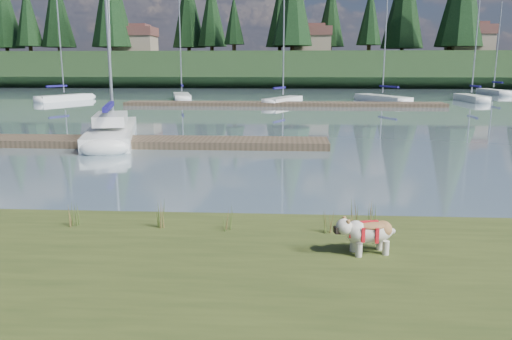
{
  "coord_description": "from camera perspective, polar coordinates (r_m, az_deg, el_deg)",
  "views": [
    {
      "loc": [
        2.3,
        -11.09,
        3.26
      ],
      "look_at": [
        1.65,
        -0.5,
        1.03
      ],
      "focal_mm": 35.0,
      "sensor_mm": 36.0,
      "label": 1
    }
  ],
  "objects": [
    {
      "name": "weed_5",
      "position": [
        9.2,
        12.94,
        -5.14
      ],
      "size": [
        0.17,
        0.14,
        0.64
      ],
      "color": "#475B23",
      "rests_on": "bank"
    },
    {
      "name": "weed_1",
      "position": [
        9.02,
        -3.32,
        -5.61
      ],
      "size": [
        0.17,
        0.14,
        0.48
      ],
      "color": "#475B23",
      "rests_on": "bank"
    },
    {
      "name": "sailboat_bg_3",
      "position": [
        47.76,
        13.77,
        8.03
      ],
      "size": [
        4.55,
        7.86,
        11.61
      ],
      "rotation": [
        0.0,
        0.0,
        1.98
      ],
      "color": "white",
      "rests_on": "ground"
    },
    {
      "name": "sailboat_bg_1",
      "position": [
        49.59,
        -8.5,
        8.37
      ],
      "size": [
        3.16,
        7.38,
        10.91
      ],
      "rotation": [
        0.0,
        0.0,
        1.82
      ],
      "color": "white",
      "rests_on": "ground"
    },
    {
      "name": "bank",
      "position": [
        6.38,
        -19.07,
        -17.78
      ],
      "size": [
        60.0,
        9.0,
        0.35
      ],
      "primitive_type": "cube",
      "color": "#3D491D",
      "rests_on": "ground"
    },
    {
      "name": "house_0",
      "position": [
        84.75,
        -13.59,
        14.31
      ],
      "size": [
        6.3,
        5.3,
        4.65
      ],
      "color": "gray",
      "rests_on": "ridge"
    },
    {
      "name": "ground",
      "position": [
        41.28,
        0.31,
        7.36
      ],
      "size": [
        200.0,
        200.0,
        0.0
      ],
      "primitive_type": "plane",
      "color": "gray",
      "rests_on": "ground"
    },
    {
      "name": "dock_near",
      "position": [
        21.28,
        -13.77,
        3.14
      ],
      "size": [
        16.0,
        2.0,
        0.3
      ],
      "primitive_type": "cube",
      "color": "#4C3D2C",
      "rests_on": "ground"
    },
    {
      "name": "weed_0",
      "position": [
        9.28,
        -10.64,
        -5.15
      ],
      "size": [
        0.17,
        0.14,
        0.55
      ],
      "color": "#475B23",
      "rests_on": "bank"
    },
    {
      "name": "sailboat_bg_4",
      "position": [
        51.13,
        23.15,
        7.66
      ],
      "size": [
        1.4,
        6.61,
        9.88
      ],
      "rotation": [
        0.0,
        0.0,
        1.59
      ],
      "color": "white",
      "rests_on": "ground"
    },
    {
      "name": "ridge",
      "position": [
        84.12,
        1.98,
        11.37
      ],
      "size": [
        200.0,
        20.0,
        5.0
      ],
      "primitive_type": "cube",
      "color": "#1C3117",
      "rests_on": "ground"
    },
    {
      "name": "house_1",
      "position": [
        82.27,
        6.29,
        14.65
      ],
      "size": [
        6.3,
        5.3,
        4.65
      ],
      "color": "gray",
      "rests_on": "ridge"
    },
    {
      "name": "conifer_3",
      "position": [
        84.42,
        -5.13,
        17.61
      ],
      "size": [
        4.84,
        4.84,
        12.25
      ],
      "color": "#382619",
      "rests_on": "ridge"
    },
    {
      "name": "conifer_1",
      "position": [
        92.69,
        -24.65,
        15.82
      ],
      "size": [
        4.4,
        4.4,
        11.3
      ],
      "color": "#382619",
      "rests_on": "ridge"
    },
    {
      "name": "mud_lip",
      "position": [
        10.27,
        -9.67,
        -6.4
      ],
      "size": [
        60.0,
        0.5,
        0.14
      ],
      "primitive_type": "cube",
      "color": "#33281C",
      "rests_on": "ground"
    },
    {
      "name": "sailboat_bg_2",
      "position": [
        43.68,
        3.41,
        8.03
      ],
      "size": [
        3.76,
        6.52,
        9.99
      ],
      "rotation": [
        0.0,
        0.0,
        1.17
      ],
      "color": "white",
      "rests_on": "ground"
    },
    {
      "name": "weed_3",
      "position": [
        9.84,
        -20.18,
        -4.84
      ],
      "size": [
        0.17,
        0.14,
        0.49
      ],
      "color": "#475B23",
      "rests_on": "bank"
    },
    {
      "name": "house_2",
      "position": [
        84.84,
        23.26,
        13.7
      ],
      "size": [
        6.3,
        5.3,
        4.65
      ],
      "color": "gray",
      "rests_on": "ridge"
    },
    {
      "name": "weed_4",
      "position": [
        9.01,
        8.38,
        -5.99
      ],
      "size": [
        0.17,
        0.14,
        0.4
      ],
      "color": "#475B23",
      "rests_on": "bank"
    },
    {
      "name": "sailboat_bg_5",
      "position": [
        63.88,
        25.26,
        8.14
      ],
      "size": [
        1.61,
        7.13,
        10.23
      ],
      "rotation": [
        0.0,
        0.0,
        1.6
      ],
      "color": "white",
      "rests_on": "ground"
    },
    {
      "name": "bulldog",
      "position": [
        8.07,
        12.72,
        -6.8
      ],
      "size": [
        1.0,
        0.55,
        0.59
      ],
      "rotation": [
        0.0,
        0.0,
        3.39
      ],
      "color": "silver",
      "rests_on": "bank"
    },
    {
      "name": "sailboat_bg_0",
      "position": [
        50.36,
        -20.56,
        7.8
      ],
      "size": [
        3.91,
        6.47,
        9.64
      ],
      "rotation": [
        0.0,
        0.0,
        1.14
      ],
      "color": "white",
      "rests_on": "ground"
    },
    {
      "name": "conifer_5",
      "position": [
        82.42,
        12.93,
        16.87
      ],
      "size": [
        3.96,
        3.96,
        10.35
      ],
      "color": "#382619",
      "rests_on": "ridge"
    },
    {
      "name": "sailboat_main",
      "position": [
        24.15,
        -15.99,
        4.67
      ],
      "size": [
        4.2,
        9.48,
        13.36
      ],
      "rotation": [
        0.0,
        0.0,
        1.84
      ],
      "color": "white",
      "rests_on": "ground"
    },
    {
      "name": "weed_2",
      "position": [
        9.14,
        10.92,
        -5.18
      ],
      "size": [
        0.17,
        0.14,
        0.63
      ],
      "color": "#475B23",
      "rests_on": "bank"
    },
    {
      "name": "dock_far",
      "position": [
        41.2,
        3.11,
        7.54
      ],
      "size": [
        26.0,
        2.2,
        0.3
      ],
      "primitive_type": "cube",
      "color": "#4C3D2C",
      "rests_on": "ground"
    }
  ]
}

